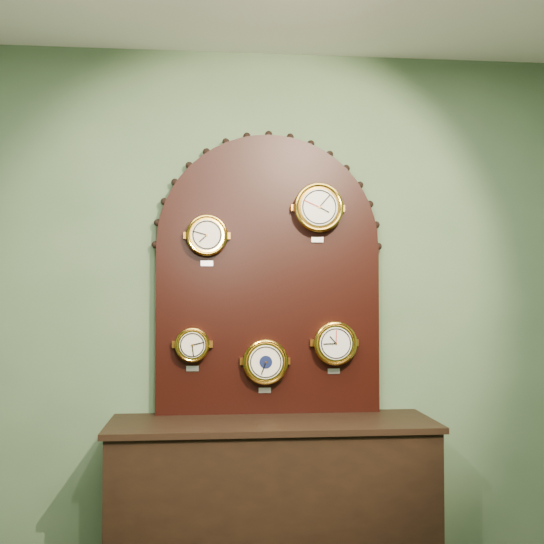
{
  "coord_description": "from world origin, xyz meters",
  "views": [
    {
      "loc": [
        -0.32,
        -1.15,
        1.46
      ],
      "look_at": [
        0.0,
        2.25,
        1.58
      ],
      "focal_mm": 44.24,
      "sensor_mm": 36.0,
      "label": 1
    }
  ],
  "objects": [
    {
      "name": "hygrometer",
      "position": [
        -0.41,
        2.38,
        1.2
      ],
      "size": [
        0.18,
        0.08,
        0.23
      ],
      "color": "gold",
      "rests_on": "display_board"
    },
    {
      "name": "shop_counter",
      "position": [
        0.0,
        2.23,
        0.4
      ],
      "size": [
        1.6,
        0.5,
        0.8
      ],
      "primitive_type": "cube",
      "color": "black",
      "rests_on": "ground_plane"
    },
    {
      "name": "display_board",
      "position": [
        0.0,
        2.45,
        1.63
      ],
      "size": [
        1.26,
        0.06,
        1.53
      ],
      "color": "black",
      "rests_on": "shop_counter"
    },
    {
      "name": "barometer",
      "position": [
        -0.02,
        2.38,
        1.11
      ],
      "size": [
        0.24,
        0.08,
        0.29
      ],
      "color": "gold",
      "rests_on": "display_board"
    },
    {
      "name": "tide_clock",
      "position": [
        0.35,
        2.38,
        1.21
      ],
      "size": [
        0.23,
        0.08,
        0.28
      ],
      "color": "gold",
      "rests_on": "display_board"
    },
    {
      "name": "roman_clock",
      "position": [
        -0.33,
        2.38,
        1.78
      ],
      "size": [
        0.22,
        0.08,
        0.27
      ],
      "color": "gold",
      "rests_on": "display_board"
    },
    {
      "name": "wall_back",
      "position": [
        0.0,
        2.5,
        1.4
      ],
      "size": [
        4.0,
        0.0,
        4.0
      ],
      "primitive_type": "plane",
      "rotation": [
        1.57,
        0.0,
        0.0
      ],
      "color": "#4E6B49",
      "rests_on": "ground"
    },
    {
      "name": "arabic_clock",
      "position": [
        0.26,
        2.38,
        1.93
      ],
      "size": [
        0.27,
        0.08,
        0.32
      ],
      "color": "gold",
      "rests_on": "display_board"
    }
  ]
}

